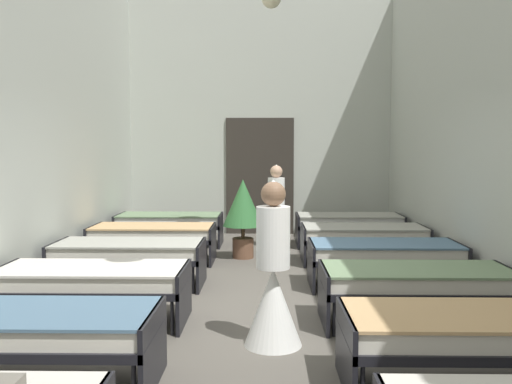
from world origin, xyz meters
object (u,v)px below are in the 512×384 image
bed_left_row_5 (170,221)px  bed_right_row_4 (363,235)px  nurse_mid_aisle (276,218)px  bed_left_row_4 (153,234)px  bed_left_row_2 (92,280)px  bed_left_row_3 (129,252)px  potted_plant (243,208)px  bed_right_row_3 (385,253)px  bed_right_row_5 (349,222)px  bed_right_row_2 (417,281)px  nurse_near_aisle (273,287)px  bed_left_row_1 (27,329)px  bed_right_row_1 (475,331)px

bed_left_row_5 → bed_right_row_4: bearing=-24.3°
nurse_mid_aisle → bed_left_row_4: bearing=155.1°
bed_left_row_4 → bed_left_row_2: bearing=-90.0°
bed_left_row_3 → potted_plant: 2.32m
bed_left_row_2 → bed_left_row_5: (0.00, 4.42, 0.00)m
bed_right_row_3 → bed_right_row_5: (0.00, 2.95, 0.00)m
bed_left_row_3 → bed_right_row_5: same height
bed_right_row_2 → nurse_near_aisle: nurse_near_aisle is taller
bed_right_row_3 → nurse_mid_aisle: nurse_mid_aisle is taller
bed_left_row_1 → bed_left_row_2: same height
bed_right_row_3 → nurse_mid_aisle: (-1.32, 2.79, 0.09)m
bed_right_row_2 → potted_plant: potted_plant is taller
bed_right_row_1 → bed_left_row_2: 3.58m
bed_left_row_3 → bed_left_row_5: bearing=90.0°
nurse_mid_aisle → bed_left_row_2: bearing=-173.5°
bed_left_row_1 → bed_right_row_1: 3.26m
bed_left_row_1 → bed_right_row_1: same height
bed_left_row_1 → bed_right_row_5: same height
bed_right_row_2 → bed_right_row_4: (0.00, 2.95, 0.00)m
bed_left_row_1 → bed_right_row_4: size_ratio=1.00×
bed_right_row_3 → potted_plant: size_ratio=1.49×
bed_left_row_3 → bed_right_row_4: same height
bed_right_row_4 → nurse_mid_aisle: nurse_mid_aisle is taller
bed_left_row_2 → nurse_mid_aisle: bearing=65.5°
bed_right_row_1 → potted_plant: bearing=111.5°
bed_right_row_1 → bed_right_row_5: size_ratio=1.00×
bed_right_row_5 → nurse_near_aisle: size_ratio=1.28×
bed_right_row_1 → bed_right_row_5: same height
bed_right_row_1 → bed_left_row_3: (-3.26, 2.95, 0.00)m
nurse_near_aisle → potted_plant: bearing=174.0°
bed_right_row_4 → nurse_near_aisle: 3.82m
bed_left_row_2 → bed_left_row_5: 4.42m
bed_left_row_1 → bed_right_row_4: same height
bed_left_row_4 → bed_left_row_5: (0.00, 1.47, 0.00)m
bed_right_row_1 → bed_left_row_5: size_ratio=1.00×
bed_right_row_2 → nurse_mid_aisle: size_ratio=1.28×
bed_left_row_5 → bed_left_row_1: bearing=-90.0°
bed_right_row_2 → bed_right_row_4: size_ratio=1.00×
bed_left_row_3 → bed_right_row_4: 3.58m
bed_right_row_1 → potted_plant: (-1.88, 4.77, 0.38)m
bed_right_row_4 → bed_left_row_3: bearing=-155.7°
bed_right_row_2 → bed_left_row_5: 5.49m
bed_right_row_2 → bed_right_row_3: 1.47m
bed_right_row_5 → bed_left_row_5: bearing=180.0°
bed_left_row_1 → bed_left_row_3: same height
nurse_near_aisle → bed_right_row_1: bearing=46.2°
bed_left_row_3 → potted_plant: bearing=52.7°
bed_right_row_5 → bed_left_row_1: bearing=-119.0°
bed_right_row_1 → nurse_near_aisle: 1.70m
bed_left_row_2 → bed_right_row_2: bearing=0.0°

